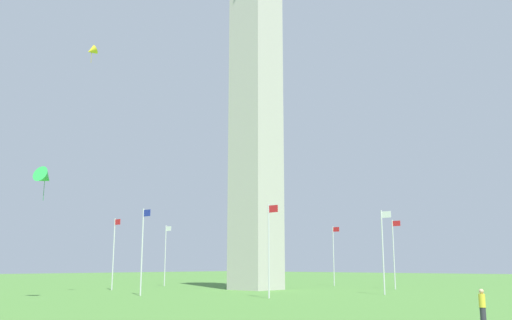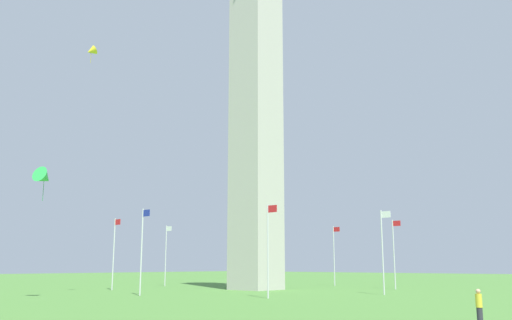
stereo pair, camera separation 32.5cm
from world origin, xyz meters
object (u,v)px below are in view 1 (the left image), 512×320
(flagpole_se, at_px, (249,253))
(kite_green_delta, at_px, (45,177))
(obelisk_monument, at_px, (256,108))
(flagpole_nw, at_px, (269,246))
(flagpole_sw, at_px, (114,250))
(flagpole_s, at_px, (166,253))
(flagpole_e, at_px, (334,253))
(kite_yellow_delta, at_px, (92,51))
(person_yellow_shirt, at_px, (482,306))
(flagpole_n, at_px, (383,248))
(flagpole_ne, at_px, (394,251))
(flagpole_w, at_px, (143,247))

(flagpole_se, distance_m, kite_green_delta, 38.98)
(obelisk_monument, distance_m, flagpole_nw, 24.19)
(obelisk_monument, distance_m, flagpole_sw, 24.13)
(flagpole_se, height_order, flagpole_s, same)
(flagpole_e, relative_size, flagpole_sw, 1.00)
(flagpole_sw, distance_m, kite_green_delta, 17.69)
(flagpole_se, bearing_deg, kite_yellow_delta, -75.66)
(flagpole_nw, height_order, person_yellow_shirt, flagpole_nw)
(obelisk_monument, height_order, flagpole_nw, obelisk_monument)
(obelisk_monument, distance_m, kite_yellow_delta, 21.65)
(person_yellow_shirt, bearing_deg, flagpole_nw, 3.40)
(flagpole_e, xyz_separation_m, kite_green_delta, (-2.58, -42.28, 6.00))
(obelisk_monument, bearing_deg, flagpole_sw, -134.86)
(flagpole_n, height_order, flagpole_e, same)
(flagpole_ne, xyz_separation_m, kite_yellow_delta, (-15.06, -33.08, 19.42))
(flagpole_se, height_order, flagpole_sw, same)
(obelisk_monument, height_order, person_yellow_shirt, obelisk_monument)
(person_yellow_shirt, xyz_separation_m, kite_yellow_delta, (-36.37, -0.54, 23.08))
(flagpole_ne, height_order, flagpole_s, same)
(flagpole_nw, xyz_separation_m, person_yellow_shirt, (21.32, -9.02, -3.66))
(flagpole_s, relative_size, kite_yellow_delta, 4.38)
(flagpole_sw, bearing_deg, flagpole_w, -22.50)
(flagpole_s, xyz_separation_m, kite_yellow_delta, (13.33, -21.32, 19.42))
(obelisk_monument, height_order, flagpole_s, obelisk_monument)
(kite_yellow_delta, bearing_deg, person_yellow_shirt, 0.86)
(flagpole_se, xyz_separation_m, flagpole_nw, (23.51, -23.51, 0.00))
(flagpole_sw, xyz_separation_m, flagpole_w, (11.76, -4.87, 0.00))
(flagpole_sw, relative_size, kite_green_delta, 2.73)
(flagpole_ne, distance_m, flagpole_nw, 23.51)
(kite_yellow_delta, bearing_deg, flagpole_s, 122.01)
(flagpole_w, bearing_deg, flagpole_nw, 22.50)
(flagpole_ne, bearing_deg, flagpole_s, -157.50)
(flagpole_ne, height_order, person_yellow_shirt, flagpole_ne)
(flagpole_w, distance_m, flagpole_nw, 12.73)
(flagpole_ne, xyz_separation_m, flagpole_w, (-11.76, -28.38, 0.00))
(kite_green_delta, bearing_deg, flagpole_s, 118.71)
(flagpole_se, relative_size, kite_green_delta, 2.73)
(obelisk_monument, distance_m, kite_green_delta, 28.23)
(flagpole_w, bearing_deg, flagpole_e, 90.00)
(obelisk_monument, xyz_separation_m, kite_green_delta, (-2.52, -25.65, -11.53))
(flagpole_ne, height_order, flagpole_sw, same)
(person_yellow_shirt, relative_size, kite_yellow_delta, 0.91)
(flagpole_sw, distance_m, person_yellow_shirt, 45.88)
(obelisk_monument, xyz_separation_m, flagpole_e, (0.06, 16.63, -17.53))
(flagpole_n, relative_size, flagpole_w, 1.00)
(flagpole_se, relative_size, person_yellow_shirt, 4.83)
(kite_green_delta, bearing_deg, person_yellow_shirt, 7.77)
(obelisk_monument, relative_size, person_yellow_shirt, 25.87)
(person_yellow_shirt, height_order, kite_yellow_delta, kite_yellow_delta)
(flagpole_n, distance_m, kite_yellow_delta, 35.05)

